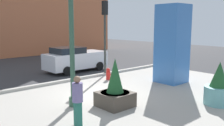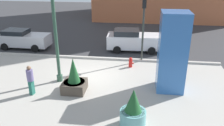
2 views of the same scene
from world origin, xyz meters
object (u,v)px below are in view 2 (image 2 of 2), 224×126
object	(u,v)px
car_far_lane	(23,39)
pedestrian_crossing	(30,79)
lamp_post	(55,28)
potted_plant_mid_plaza	(133,112)
fire_hydrant	(131,62)
potted_plant_near_left	(74,80)
car_passing_lane	(133,40)
art_pillar_blue	(172,53)
traffic_light_corner	(144,18)

from	to	relation	value
car_far_lane	pedestrian_crossing	size ratio (longest dim) A/B	2.59
car_far_lane	pedestrian_crossing	xyz separation A→B (m)	(4.34, -7.70, 0.14)
lamp_post	potted_plant_mid_plaza	world-z (taller)	lamp_post
lamp_post	potted_plant_mid_plaza	bearing A→B (deg)	-39.47
potted_plant_mid_plaza	fire_hydrant	xyz separation A→B (m)	(-0.46, 6.69, -0.37)
potted_plant_mid_plaza	pedestrian_crossing	bearing A→B (deg)	159.89
car_far_lane	lamp_post	bearing A→B (deg)	-47.79
potted_plant_near_left	car_passing_lane	xyz separation A→B (m)	(3.05, 7.66, 0.18)
potted_plant_near_left	lamp_post	bearing A→B (deg)	137.69
fire_hydrant	car_passing_lane	bearing A→B (deg)	89.59
fire_hydrant	potted_plant_near_left	bearing A→B (deg)	-127.52
potted_plant_mid_plaza	pedestrian_crossing	world-z (taller)	potted_plant_mid_plaza
potted_plant_mid_plaza	fire_hydrant	bearing A→B (deg)	93.90
potted_plant_near_left	car_far_lane	xyz separation A→B (m)	(-6.62, 7.05, 0.10)
car_passing_lane	lamp_post	bearing A→B (deg)	-123.86
lamp_post	potted_plant_mid_plaza	size ratio (longest dim) A/B	3.77
potted_plant_mid_plaza	car_far_lane	world-z (taller)	potted_plant_mid_plaza
car_passing_lane	car_far_lane	bearing A→B (deg)	-176.38
lamp_post	car_passing_lane	bearing A→B (deg)	56.14
lamp_post	car_far_lane	size ratio (longest dim) A/B	1.56
lamp_post	pedestrian_crossing	size ratio (longest dim) A/B	4.04
lamp_post	car_passing_lane	world-z (taller)	lamp_post
potted_plant_mid_plaza	car_passing_lane	world-z (taller)	potted_plant_mid_plaza
potted_plant_mid_plaza	car_passing_lane	size ratio (longest dim) A/B	0.40
art_pillar_blue	car_passing_lane	size ratio (longest dim) A/B	0.97
lamp_post	potted_plant_near_left	world-z (taller)	lamp_post
lamp_post	art_pillar_blue	bearing A→B (deg)	-1.38
art_pillar_blue	potted_plant_mid_plaza	xyz separation A→B (m)	(-1.96, -3.77, -1.54)
art_pillar_blue	car_passing_lane	distance (m)	7.19
car_far_lane	car_passing_lane	bearing A→B (deg)	3.62
potted_plant_near_left	art_pillar_blue	bearing A→B (deg)	10.61
car_passing_lane	potted_plant_near_left	bearing A→B (deg)	-111.71
car_passing_lane	pedestrian_crossing	bearing A→B (deg)	-122.72
car_passing_lane	pedestrian_crossing	size ratio (longest dim) A/B	2.68
lamp_post	art_pillar_blue	size ratio (longest dim) A/B	1.55
art_pillar_blue	pedestrian_crossing	size ratio (longest dim) A/B	2.61
pedestrian_crossing	fire_hydrant	bearing A→B (deg)	40.80
lamp_post	art_pillar_blue	xyz separation A→B (m)	(6.74, -0.16, -1.16)
lamp_post	traffic_light_corner	bearing A→B (deg)	38.04
lamp_post	car_far_lane	distance (m)	8.34
potted_plant_mid_plaza	traffic_light_corner	size ratio (longest dim) A/B	0.38
car_far_lane	traffic_light_corner	bearing A→B (deg)	-10.26
art_pillar_blue	traffic_light_corner	size ratio (longest dim) A/B	0.92
art_pillar_blue	pedestrian_crossing	world-z (taller)	art_pillar_blue
fire_hydrant	car_far_lane	size ratio (longest dim) A/B	0.17
art_pillar_blue	fire_hydrant	distance (m)	4.24
traffic_light_corner	car_far_lane	size ratio (longest dim) A/B	1.09
traffic_light_corner	pedestrian_crossing	distance (m)	8.73
fire_hydrant	pedestrian_crossing	distance (m)	7.04
art_pillar_blue	potted_plant_mid_plaza	world-z (taller)	art_pillar_blue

